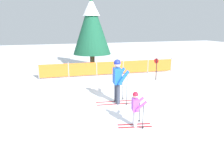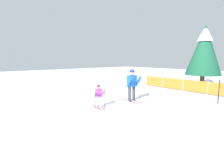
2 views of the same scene
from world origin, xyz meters
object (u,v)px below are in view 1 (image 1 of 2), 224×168
Objects in this scene: skier_child at (136,106)px; trail_marker at (156,66)px; skier_adult at (118,78)px; conifer_far at (92,25)px; safety_fence at (110,68)px.

trail_marker is (3.50, 5.08, 0.14)m from skier_child.
skier_adult is at bearing -138.59° from trail_marker.
skier_adult is 1.41× the size of trail_marker.
skier_adult is 7.76m from conifer_far.
conifer_far reaches higher than trail_marker.
safety_fence is at bearing 82.93° from skier_adult.
skier_adult reaches higher than trail_marker.
conifer_far reaches higher than safety_fence.
skier_child is 0.22× the size of conifer_far.
trail_marker is (2.10, -2.01, 0.32)m from safety_fence.
skier_child is 7.22m from safety_fence.
trail_marker is (3.33, 2.94, -0.26)m from skier_adult.
skier_child is at bearing -95.08° from conifer_far.
skier_child is (-0.17, -2.14, -0.40)m from skier_adult.
skier_child is at bearing -101.18° from safety_fence.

